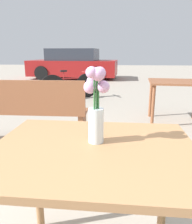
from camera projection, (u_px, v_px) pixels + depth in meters
The scene contains 6 objects.
table_front at pixel (93, 170), 0.99m from camera, with size 0.93×0.75×0.76m.
flower_vase at pixel (96, 106), 0.98m from camera, with size 0.12×0.11×0.35m.
bench_near at pixel (28, 111), 2.71m from camera, with size 1.46×0.37×0.85m.
table_back at pixel (177, 87), 3.57m from camera, with size 0.96×0.83×0.71m.
bicycle at pixel (71, 86), 5.56m from camera, with size 1.38×0.79×0.73m.
parked_car at pixel (73, 65), 9.89m from camera, with size 4.00×2.03×1.32m.
Camera 1 is at (0.09, -0.88, 1.16)m, focal length 35.00 mm.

